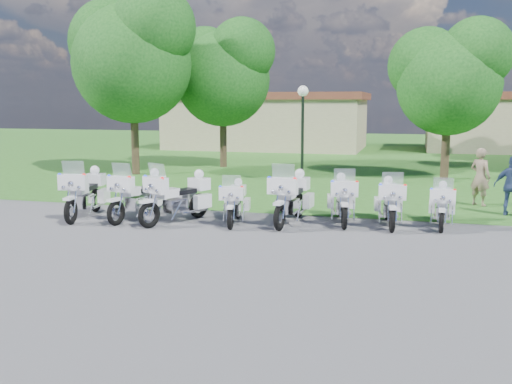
% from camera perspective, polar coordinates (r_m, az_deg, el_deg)
% --- Properties ---
extents(ground, '(100.00, 100.00, 0.00)m').
position_cam_1_polar(ground, '(14.81, -2.93, -4.26)').
color(ground, '#5D5D62').
rests_on(ground, ground).
extents(grass_lawn, '(100.00, 48.00, 0.01)m').
position_cam_1_polar(grass_lawn, '(41.08, 8.99, 4.08)').
color(grass_lawn, '#326821').
rests_on(grass_lawn, ground).
extents(motorcycle_0, '(1.15, 2.61, 1.77)m').
position_cam_1_polar(motorcycle_0, '(17.66, -16.70, -0.04)').
color(motorcycle_0, black).
rests_on(motorcycle_0, ground).
extents(motorcycle_1, '(1.11, 2.55, 1.72)m').
position_cam_1_polar(motorcycle_1, '(17.01, -11.61, -0.24)').
color(motorcycle_1, black).
rests_on(motorcycle_1, ground).
extents(motorcycle_2, '(1.53, 2.43, 1.75)m').
position_cam_1_polar(motorcycle_2, '(16.36, -7.73, -0.45)').
color(motorcycle_2, black).
rests_on(motorcycle_2, ground).
extents(motorcycle_3, '(0.93, 2.15, 1.45)m').
position_cam_1_polar(motorcycle_3, '(16.10, -2.10, -0.98)').
color(motorcycle_3, black).
rests_on(motorcycle_3, ground).
extents(motorcycle_4, '(0.99, 2.64, 1.77)m').
position_cam_1_polar(motorcycle_4, '(16.11, 3.56, -0.50)').
color(motorcycle_4, black).
rests_on(motorcycle_4, ground).
extents(motorcycle_5, '(1.06, 2.40, 1.62)m').
position_cam_1_polar(motorcycle_5, '(16.38, 8.61, -0.65)').
color(motorcycle_5, black).
rests_on(motorcycle_5, ground).
extents(motorcycle_6, '(0.93, 2.34, 1.57)m').
position_cam_1_polar(motorcycle_6, '(16.24, 13.21, -0.94)').
color(motorcycle_6, black).
rests_on(motorcycle_6, ground).
extents(motorcycle_7, '(0.75, 2.14, 1.44)m').
position_cam_1_polar(motorcycle_7, '(16.48, 18.12, -1.21)').
color(motorcycle_7, black).
rests_on(motorcycle_7, ground).
extents(lamp_post, '(0.44, 0.44, 4.06)m').
position_cam_1_polar(lamp_post, '(23.41, 4.70, 8.15)').
color(lamp_post, black).
rests_on(lamp_post, ground).
extents(tree_0, '(6.46, 5.52, 8.62)m').
position_cam_1_polar(tree_0, '(27.82, -12.34, 13.51)').
color(tree_0, '#38281C').
rests_on(tree_0, ground).
extents(tree_1, '(5.74, 4.90, 7.65)m').
position_cam_1_polar(tree_1, '(30.31, -3.41, 12.08)').
color(tree_1, '#38281C').
rests_on(tree_1, ground).
extents(tree_2, '(5.22, 4.46, 6.97)m').
position_cam_1_polar(tree_2, '(26.58, 18.67, 11.11)').
color(tree_2, '#38281C').
rests_on(tree_2, ground).
extents(building_west, '(14.56, 8.32, 4.10)m').
position_cam_1_polar(building_west, '(43.02, 1.18, 7.16)').
color(building_west, tan).
rests_on(building_west, ground).
extents(building_east, '(11.44, 7.28, 4.10)m').
position_cam_1_polar(building_east, '(44.18, 23.92, 6.45)').
color(building_east, tan).
rests_on(building_east, ground).
extents(bystander_a, '(0.83, 0.79, 1.91)m').
position_cam_1_polar(bystander_a, '(20.12, 21.51, 1.39)').
color(bystander_a, gray).
rests_on(bystander_a, ground).
extents(bystander_c, '(1.13, 0.69, 1.80)m').
position_cam_1_polar(bystander_c, '(18.71, 24.26, 0.52)').
color(bystander_c, navy).
rests_on(bystander_c, ground).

